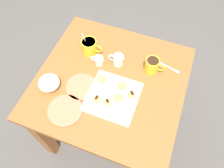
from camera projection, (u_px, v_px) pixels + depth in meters
ground_plane at (111, 126)px, 1.89m from camera, size 8.00×8.00×0.00m
dining_table at (111, 93)px, 1.39m from camera, size 0.85×0.83×0.73m
pastry_plate_square at (113, 97)px, 1.20m from camera, size 0.27×0.27×0.02m
coffee_mug_yellow_left at (90, 47)px, 1.33m from camera, size 0.13×0.09×0.14m
coffee_mug_yellow_right at (152, 65)px, 1.26m from camera, size 0.12×0.08×0.09m
cream_pitcher_white at (118, 60)px, 1.29m from camera, size 0.10×0.06×0.07m
ice_cream_bowl at (49, 82)px, 1.21m from camera, size 0.12×0.12×0.09m
chocolate_sauce_pitcher at (99, 60)px, 1.30m from camera, size 0.09×0.05×0.06m
saucer_coral_left at (81, 87)px, 1.23m from camera, size 0.18×0.18×0.01m
saucer_coral_right at (65, 110)px, 1.16m from camera, size 0.19×0.19×0.01m
loose_spoon_near_saucer at (170, 68)px, 1.30m from camera, size 0.16×0.05×0.01m
beignet_0 at (97, 99)px, 1.16m from camera, size 0.06×0.06×0.03m
chocolate_drizzle_0 at (97, 97)px, 1.15m from camera, size 0.02×0.03×0.00m
beignet_1 at (102, 79)px, 1.23m from camera, size 0.07×0.07×0.04m
beignet_2 at (122, 85)px, 1.20m from camera, size 0.06×0.06×0.04m
beignet_3 at (118, 98)px, 1.16m from camera, size 0.07×0.07×0.04m
beignet_4 at (132, 95)px, 1.17m from camera, size 0.06×0.06×0.04m
chocolate_drizzle_4 at (132, 93)px, 1.15m from camera, size 0.03×0.03×0.00m
beignet_5 at (107, 102)px, 1.15m from camera, size 0.06×0.06×0.03m
chocolate_drizzle_5 at (107, 101)px, 1.14m from camera, size 0.03×0.03×0.00m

